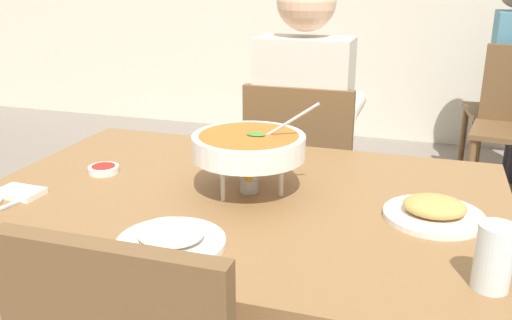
{
  "coord_description": "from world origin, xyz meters",
  "views": [
    {
      "loc": [
        0.46,
        -1.29,
        1.3
      ],
      "look_at": [
        0.0,
        0.15,
        0.79
      ],
      "focal_mm": 38.87,
      "sensor_mm": 36.0,
      "label": 1
    }
  ],
  "objects_px": {
    "appetizer_plate": "(434,211)",
    "sauce_dish": "(104,169)",
    "diner_main": "(305,119)",
    "drink_glass": "(493,260)",
    "chair_diner_main": "(302,177)",
    "curry_bowl": "(249,146)",
    "rice_plate": "(171,238)",
    "dining_table_main": "(239,227)"
  },
  "relations": [
    {
      "from": "sauce_dish",
      "to": "diner_main",
      "type": "bearing_deg",
      "value": 59.82
    },
    {
      "from": "chair_diner_main",
      "to": "diner_main",
      "type": "xyz_separation_m",
      "value": [
        0.0,
        0.03,
        0.24
      ]
    },
    {
      "from": "diner_main",
      "to": "sauce_dish",
      "type": "bearing_deg",
      "value": -120.18
    },
    {
      "from": "dining_table_main",
      "to": "appetizer_plate",
      "type": "xyz_separation_m",
      "value": [
        0.5,
        0.0,
        0.11
      ]
    },
    {
      "from": "rice_plate",
      "to": "appetizer_plate",
      "type": "bearing_deg",
      "value": 30.77
    },
    {
      "from": "dining_table_main",
      "to": "curry_bowl",
      "type": "relative_size",
      "value": 4.2
    },
    {
      "from": "dining_table_main",
      "to": "drink_glass",
      "type": "distance_m",
      "value": 0.69
    },
    {
      "from": "chair_diner_main",
      "to": "sauce_dish",
      "type": "relative_size",
      "value": 10.0
    },
    {
      "from": "dining_table_main",
      "to": "sauce_dish",
      "type": "bearing_deg",
      "value": 174.57
    },
    {
      "from": "chair_diner_main",
      "to": "diner_main",
      "type": "bearing_deg",
      "value": 90.0
    },
    {
      "from": "curry_bowl",
      "to": "rice_plate",
      "type": "distance_m",
      "value": 0.37
    },
    {
      "from": "diner_main",
      "to": "appetizer_plate",
      "type": "bearing_deg",
      "value": -57.97
    },
    {
      "from": "appetizer_plate",
      "to": "drink_glass",
      "type": "relative_size",
      "value": 1.85
    },
    {
      "from": "appetizer_plate",
      "to": "sauce_dish",
      "type": "distance_m",
      "value": 0.94
    },
    {
      "from": "diner_main",
      "to": "rice_plate",
      "type": "bearing_deg",
      "value": -92.31
    },
    {
      "from": "diner_main",
      "to": "drink_glass",
      "type": "xyz_separation_m",
      "value": [
        0.6,
        -1.09,
        0.05
      ]
    },
    {
      "from": "sauce_dish",
      "to": "rice_plate",
      "type": "bearing_deg",
      "value": -42.48
    },
    {
      "from": "rice_plate",
      "to": "drink_glass",
      "type": "distance_m",
      "value": 0.65
    },
    {
      "from": "drink_glass",
      "to": "chair_diner_main",
      "type": "bearing_deg",
      "value": 119.71
    },
    {
      "from": "chair_diner_main",
      "to": "appetizer_plate",
      "type": "distance_m",
      "value": 0.94
    },
    {
      "from": "drink_glass",
      "to": "sauce_dish",
      "type": "bearing_deg",
      "value": 162.35
    },
    {
      "from": "curry_bowl",
      "to": "sauce_dish",
      "type": "distance_m",
      "value": 0.47
    },
    {
      "from": "appetizer_plate",
      "to": "curry_bowl",
      "type": "bearing_deg",
      "value": 176.93
    },
    {
      "from": "appetizer_plate",
      "to": "rice_plate",
      "type": "bearing_deg",
      "value": -149.23
    },
    {
      "from": "appetizer_plate",
      "to": "drink_glass",
      "type": "bearing_deg",
      "value": -70.34
    },
    {
      "from": "curry_bowl",
      "to": "dining_table_main",
      "type": "bearing_deg",
      "value": -122.46
    },
    {
      "from": "diner_main",
      "to": "appetizer_plate",
      "type": "xyz_separation_m",
      "value": [
        0.5,
        -0.8,
        0.01
      ]
    },
    {
      "from": "dining_table_main",
      "to": "drink_glass",
      "type": "xyz_separation_m",
      "value": [
        0.6,
        -0.29,
        0.15
      ]
    },
    {
      "from": "dining_table_main",
      "to": "drink_glass",
      "type": "bearing_deg",
      "value": -25.7
    },
    {
      "from": "sauce_dish",
      "to": "drink_glass",
      "type": "bearing_deg",
      "value": -17.65
    },
    {
      "from": "rice_plate",
      "to": "drink_glass",
      "type": "xyz_separation_m",
      "value": [
        0.65,
        0.03,
        0.04
      ]
    },
    {
      "from": "curry_bowl",
      "to": "drink_glass",
      "type": "xyz_separation_m",
      "value": [
        0.58,
        -0.32,
        -0.07
      ]
    },
    {
      "from": "chair_diner_main",
      "to": "diner_main",
      "type": "distance_m",
      "value": 0.24
    },
    {
      "from": "diner_main",
      "to": "appetizer_plate",
      "type": "relative_size",
      "value": 5.46
    },
    {
      "from": "sauce_dish",
      "to": "appetizer_plate",
      "type": "bearing_deg",
      "value": -2.35
    },
    {
      "from": "diner_main",
      "to": "sauce_dish",
      "type": "distance_m",
      "value": 0.88
    },
    {
      "from": "dining_table_main",
      "to": "curry_bowl",
      "type": "xyz_separation_m",
      "value": [
        0.02,
        0.03,
        0.22
      ]
    },
    {
      "from": "dining_table_main",
      "to": "rice_plate",
      "type": "height_order",
      "value": "rice_plate"
    },
    {
      "from": "appetizer_plate",
      "to": "sauce_dish",
      "type": "xyz_separation_m",
      "value": [
        -0.94,
        0.04,
        -0.01
      ]
    },
    {
      "from": "drink_glass",
      "to": "diner_main",
      "type": "bearing_deg",
      "value": 118.96
    },
    {
      "from": "curry_bowl",
      "to": "appetizer_plate",
      "type": "xyz_separation_m",
      "value": [
        0.48,
        -0.03,
        -0.11
      ]
    },
    {
      "from": "dining_table_main",
      "to": "curry_bowl",
      "type": "height_order",
      "value": "curry_bowl"
    }
  ]
}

